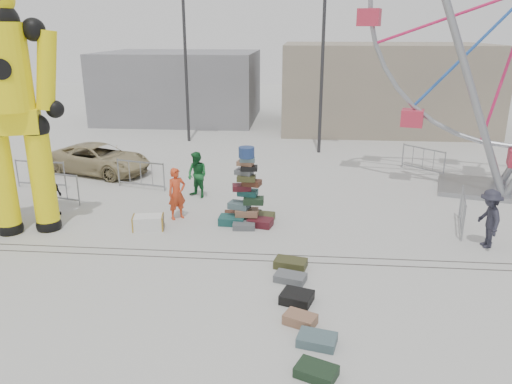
# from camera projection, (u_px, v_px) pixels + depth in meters

# --- Properties ---
(ground) EXTENTS (90.00, 90.00, 0.00)m
(ground) POSITION_uv_depth(u_px,v_px,m) (216.00, 269.00, 12.75)
(ground) COLOR #9E9E99
(ground) RESTS_ON ground
(track_line_near) EXTENTS (40.00, 0.04, 0.01)m
(track_line_near) POSITION_uv_depth(u_px,v_px,m) (220.00, 259.00, 13.32)
(track_line_near) COLOR #47443F
(track_line_near) RESTS_ON ground
(track_line_far) EXTENTS (40.00, 0.04, 0.01)m
(track_line_far) POSITION_uv_depth(u_px,v_px,m) (222.00, 253.00, 13.70)
(track_line_far) COLOR #47443F
(track_line_far) RESTS_ON ground
(building_right) EXTENTS (12.00, 8.00, 5.00)m
(building_right) POSITION_uv_depth(u_px,v_px,m) (383.00, 86.00, 30.29)
(building_right) COLOR gray
(building_right) RESTS_ON ground
(building_left) EXTENTS (10.00, 8.00, 4.40)m
(building_left) POSITION_uv_depth(u_px,v_px,m) (181.00, 86.00, 33.38)
(building_left) COLOR gray
(building_left) RESTS_ON ground
(lamp_post_right) EXTENTS (1.41, 0.25, 8.00)m
(lamp_post_right) POSITION_uv_depth(u_px,v_px,m) (324.00, 59.00, 23.38)
(lamp_post_right) COLOR #2D2D30
(lamp_post_right) RESTS_ON ground
(lamp_post_left) EXTENTS (1.41, 0.25, 8.00)m
(lamp_post_left) POSITION_uv_depth(u_px,v_px,m) (187.00, 56.00, 25.87)
(lamp_post_left) COLOR #2D2D30
(lamp_post_left) RESTS_ON ground
(suitcase_tower) EXTENTS (1.75, 1.54, 2.46)m
(suitcase_tower) POSITION_uv_depth(u_px,v_px,m) (247.00, 202.00, 15.60)
(suitcase_tower) COLOR #1A4F4C
(suitcase_tower) RESTS_ON ground
(crash_test_dummy) EXTENTS (2.89, 1.46, 7.34)m
(crash_test_dummy) POSITION_uv_depth(u_px,v_px,m) (11.00, 103.00, 13.98)
(crash_test_dummy) COLOR black
(crash_test_dummy) RESTS_ON ground
(steamer_trunk) EXTENTS (1.01, 0.70, 0.43)m
(steamer_trunk) POSITION_uv_depth(u_px,v_px,m) (148.00, 223.00, 15.24)
(steamer_trunk) COLOR silver
(steamer_trunk) RESTS_ON ground
(row_case_0) EXTENTS (0.90, 0.66, 0.22)m
(row_case_0) POSITION_uv_depth(u_px,v_px,m) (291.00, 263.00, 12.83)
(row_case_0) COLOR #3E3F1F
(row_case_0) RESTS_ON ground
(row_case_1) EXTENTS (0.85, 0.66, 0.19)m
(row_case_1) POSITION_uv_depth(u_px,v_px,m) (290.00, 278.00, 12.14)
(row_case_1) COLOR #5C6064
(row_case_1) RESTS_ON ground
(row_case_2) EXTENTS (0.83, 0.77, 0.23)m
(row_case_2) POSITION_uv_depth(u_px,v_px,m) (297.00, 297.00, 11.20)
(row_case_2) COLOR black
(row_case_2) RESTS_ON ground
(row_case_3) EXTENTS (0.77, 0.66, 0.22)m
(row_case_3) POSITION_uv_depth(u_px,v_px,m) (300.00, 319.00, 10.37)
(row_case_3) COLOR #906449
(row_case_3) RESTS_ON ground
(row_case_4) EXTENTS (0.84, 0.67, 0.20)m
(row_case_4) POSITION_uv_depth(u_px,v_px,m) (317.00, 340.00, 9.71)
(row_case_4) COLOR #496369
(row_case_4) RESTS_ON ground
(row_case_5) EXTENTS (0.85, 0.73, 0.19)m
(row_case_5) POSITION_uv_depth(u_px,v_px,m) (316.00, 371.00, 8.82)
(row_case_5) COLOR #1A2F1C
(row_case_5) RESTS_ON ground
(barricade_dummy_a) EXTENTS (2.00, 0.29, 1.10)m
(barricade_dummy_a) POSITION_uv_depth(u_px,v_px,m) (41.00, 174.00, 19.06)
(barricade_dummy_a) COLOR gray
(barricade_dummy_a) RESTS_ON ground
(barricade_dummy_b) EXTENTS (1.96, 0.59, 1.10)m
(barricade_dummy_b) POSITION_uv_depth(u_px,v_px,m) (55.00, 187.00, 17.51)
(barricade_dummy_b) COLOR gray
(barricade_dummy_b) RESTS_ON ground
(barricade_dummy_c) EXTENTS (1.96, 0.60, 1.10)m
(barricade_dummy_c) POSITION_uv_depth(u_px,v_px,m) (141.00, 175.00, 19.02)
(barricade_dummy_c) COLOR gray
(barricade_dummy_c) RESTS_ON ground
(barricade_wheel_front) EXTENTS (0.59, 1.96, 1.10)m
(barricade_wheel_front) POSITION_uv_depth(u_px,v_px,m) (462.00, 212.00, 15.18)
(barricade_wheel_front) COLOR gray
(barricade_wheel_front) RESTS_ON ground
(barricade_wheel_back) EXTENTS (1.47, 1.50, 1.10)m
(barricade_wheel_back) POSITION_uv_depth(u_px,v_px,m) (423.00, 160.00, 21.13)
(barricade_wheel_back) COLOR gray
(barricade_wheel_back) RESTS_ON ground
(pedestrian_red) EXTENTS (0.73, 0.71, 1.69)m
(pedestrian_red) POSITION_uv_depth(u_px,v_px,m) (177.00, 194.00, 15.92)
(pedestrian_red) COLOR red
(pedestrian_red) RESTS_ON ground
(pedestrian_green) EXTENTS (1.03, 0.98, 1.68)m
(pedestrian_green) POSITION_uv_depth(u_px,v_px,m) (197.00, 175.00, 17.96)
(pedestrian_green) COLOR #175C29
(pedestrian_green) RESTS_ON ground
(pedestrian_black) EXTENTS (0.98, 0.74, 1.55)m
(pedestrian_black) POSITION_uv_depth(u_px,v_px,m) (52.00, 193.00, 16.22)
(pedestrian_black) COLOR black
(pedestrian_black) RESTS_ON ground
(pedestrian_grey) EXTENTS (0.68, 1.12, 1.68)m
(pedestrian_grey) POSITION_uv_depth(u_px,v_px,m) (489.00, 219.00, 13.84)
(pedestrian_grey) COLOR #22222D
(pedestrian_grey) RESTS_ON ground
(parked_suv) EXTENTS (4.87, 3.33, 1.24)m
(parked_suv) POSITION_uv_depth(u_px,v_px,m) (99.00, 159.00, 21.06)
(parked_suv) COLOR tan
(parked_suv) RESTS_ON ground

